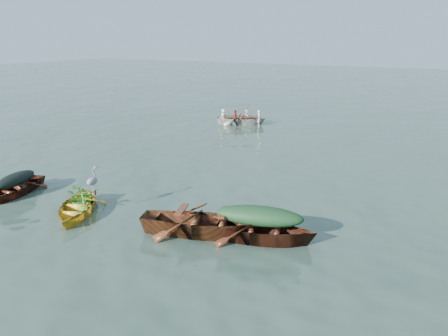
# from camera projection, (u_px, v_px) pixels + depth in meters

# --- Properties ---
(ground) EXTENTS (140.00, 140.00, 0.00)m
(ground) POSITION_uv_depth(u_px,v_px,m) (163.00, 218.00, 13.15)
(ground) COLOR #394F42
(ground) RESTS_ON ground
(yellow_dinghy) EXTENTS (2.88, 3.56, 0.89)m
(yellow_dinghy) POSITION_uv_depth(u_px,v_px,m) (77.00, 215.00, 13.37)
(yellow_dinghy) COLOR gold
(yellow_dinghy) RESTS_ON ground
(dark_covered_boat) EXTENTS (2.07, 3.52, 0.80)m
(dark_covered_boat) POSITION_uv_depth(u_px,v_px,m) (17.00, 194.00, 15.08)
(dark_covered_boat) COLOR #552114
(dark_covered_boat) RESTS_ON ground
(green_tarp_boat) EXTENTS (4.46, 2.40, 0.99)m
(green_tarp_boat) POSITION_uv_depth(u_px,v_px,m) (259.00, 241.00, 11.67)
(green_tarp_boat) COLOR #44220F
(green_tarp_boat) RESTS_ON ground
(open_wooden_boat) EXTENTS (5.02, 2.92, 1.15)m
(open_wooden_boat) POSITION_uv_depth(u_px,v_px,m) (203.00, 235.00, 12.03)
(open_wooden_boat) COLOR brown
(open_wooden_boat) RESTS_ON ground
(rowed_boat) EXTENTS (4.30, 2.83, 0.98)m
(rowed_boat) POSITION_uv_depth(u_px,v_px,m) (241.00, 125.00, 26.81)
(rowed_boat) COLOR beige
(rowed_boat) RESTS_ON ground
(dark_tarp_cover) EXTENTS (1.14, 1.93, 0.40)m
(dark_tarp_cover) POSITION_uv_depth(u_px,v_px,m) (15.00, 178.00, 14.90)
(dark_tarp_cover) COLOR black
(dark_tarp_cover) RESTS_ON dark_covered_boat
(green_tarp_cover) EXTENTS (2.45, 1.32, 0.52)m
(green_tarp_cover) POSITION_uv_depth(u_px,v_px,m) (259.00, 215.00, 11.45)
(green_tarp_cover) COLOR #183C1C
(green_tarp_cover) RESTS_ON green_tarp_boat
(thwart_benches) EXTENTS (2.56, 1.60, 0.04)m
(thwart_benches) POSITION_uv_depth(u_px,v_px,m) (202.00, 215.00, 11.85)
(thwart_benches) COLOR #532613
(thwart_benches) RESTS_ON open_wooden_boat
(heron) EXTENTS (0.44, 0.49, 0.92)m
(heron) POSITION_uv_depth(u_px,v_px,m) (93.00, 186.00, 13.16)
(heron) COLOR #93969B
(heron) RESTS_ON yellow_dinghy
(dinghy_weeds) EXTENTS (1.06, 1.13, 0.60)m
(dinghy_weeds) POSITION_uv_depth(u_px,v_px,m) (81.00, 186.00, 13.67)
(dinghy_weeds) COLOR #3A771F
(dinghy_weeds) RESTS_ON yellow_dinghy
(rowers) EXTENTS (3.11, 2.21, 0.76)m
(rowers) POSITION_uv_depth(u_px,v_px,m) (241.00, 111.00, 26.56)
(rowers) COLOR white
(rowers) RESTS_ON rowed_boat
(oars) EXTENTS (1.61, 2.62, 0.06)m
(oars) POSITION_uv_depth(u_px,v_px,m) (241.00, 116.00, 26.66)
(oars) COLOR brown
(oars) RESTS_ON rowed_boat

